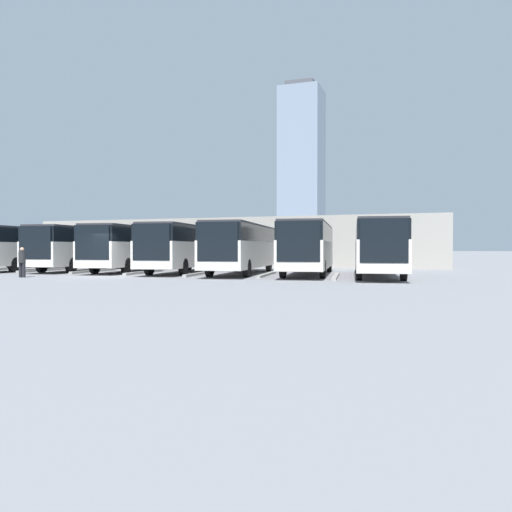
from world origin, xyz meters
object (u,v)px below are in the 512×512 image
Objects in this scene: bus_2 at (242,246)px; bus_6 at (34,247)px; bus_1 at (309,246)px; bus_3 at (186,246)px; bus_0 at (378,246)px; pedestrian at (22,261)px; bus_4 at (135,246)px; bus_5 at (85,247)px.

bus_6 is (16.92, -0.29, 0.00)m from bus_2.
bus_3 is at bearing -8.41° from bus_1.
bus_0 is 1.00× the size of bus_2.
bus_1 is at bearing 23.34° from pedestrian.
bus_0 and bus_6 have the same top height.
bus_4 is 1.00× the size of bus_5.
pedestrian is at bearing 97.63° from bus_5.
pedestrian is (-6.61, 7.94, -0.86)m from bus_6.
bus_3 is 10.19m from pedestrian.
bus_5 is at bearing -9.48° from bus_1.
bus_2 is at bearing -2.40° from bus_1.
bus_5 is at bearing 179.48° from bus_6.
bus_3 is at bearing -11.15° from bus_0.
pedestrian is at bearing 121.75° from bus_6.
bus_0 is 1.00× the size of bus_5.
bus_1 is (4.23, -0.64, 0.00)m from bus_0.
bus_4 is at bearing 175.78° from bus_6.
bus_0 reaches higher than pedestrian.
bus_5 is 4.27m from bus_6.
pedestrian is (18.77, 7.44, -0.86)m from bus_0.
bus_2 is at bearing 30.90° from pedestrian.
bus_3 is at bearing 172.81° from bus_6.
bus_0 is at bearing 163.44° from bus_1.
bus_3 is 8.47m from bus_5.
bus_6 is at bearing -0.52° from bus_5.
bus_2 is (4.23, 0.42, 0.00)m from bus_1.
bus_1 and bus_3 have the same top height.
bus_5 is at bearing -10.54° from bus_3.
pedestrian is at bearing 45.19° from bus_3.
bus_4 is (4.23, -0.38, 0.00)m from bus_3.
bus_1 is 1.00× the size of bus_3.
bus_4 is 4.23m from bus_5.
bus_4 is 8.48m from bus_6.
bus_3 is at bearing 47.51° from pedestrian.
bus_1 is at bearing 170.52° from bus_5.
bus_2 and bus_5 have the same top height.
bus_4 is at bearing -13.14° from bus_3.
bus_3 is 1.00× the size of bus_4.
bus_1 is 16.65m from pedestrian.
bus_0 is 1.00× the size of bus_1.
bus_6 is at bearing -4.22° from bus_4.
bus_3 is at bearing 166.86° from bus_4.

